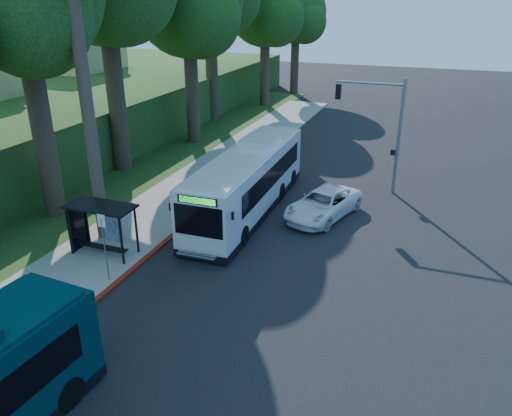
% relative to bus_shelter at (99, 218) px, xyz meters
% --- Properties ---
extents(ground, '(140.00, 140.00, 0.00)m').
position_rel_bus_shelter_xyz_m(ground, '(7.26, 2.86, -1.81)').
color(ground, black).
rests_on(ground, ground).
extents(sidewalk, '(4.50, 70.00, 0.12)m').
position_rel_bus_shelter_xyz_m(sidewalk, '(-0.04, 2.86, -1.75)').
color(sidewalk, gray).
rests_on(sidewalk, ground).
extents(red_curb, '(0.25, 30.00, 0.13)m').
position_rel_bus_shelter_xyz_m(red_curb, '(2.26, -1.14, -1.74)').
color(red_curb, maroon).
rests_on(red_curb, ground).
extents(grass_verge, '(8.00, 70.00, 0.06)m').
position_rel_bus_shelter_xyz_m(grass_verge, '(-5.74, 7.86, -1.78)').
color(grass_verge, '#234719').
rests_on(grass_verge, ground).
extents(bus_shelter, '(3.20, 1.51, 2.55)m').
position_rel_bus_shelter_xyz_m(bus_shelter, '(0.00, 0.00, 0.00)').
color(bus_shelter, black).
rests_on(bus_shelter, ground).
extents(stop_sign_pole, '(0.35, 0.06, 3.17)m').
position_rel_bus_shelter_xyz_m(stop_sign_pole, '(1.86, -2.14, 0.28)').
color(stop_sign_pole, gray).
rests_on(stop_sign_pole, ground).
extents(traffic_signal_pole, '(4.10, 0.30, 7.00)m').
position_rel_bus_shelter_xyz_m(traffic_signal_pole, '(11.04, 12.86, 2.62)').
color(traffic_signal_pole, gray).
rests_on(traffic_signal_pole, ground).
extents(hillside_backdrop, '(24.00, 60.00, 8.80)m').
position_rel_bus_shelter_xyz_m(hillside_backdrop, '(-19.04, 17.96, 0.63)').
color(hillside_backdrop, '#234719').
rests_on(hillside_backdrop, ground).
extents(tree_2, '(8.82, 8.40, 15.12)m').
position_rel_bus_shelter_xyz_m(tree_2, '(-4.64, 18.84, 8.67)').
color(tree_2, '#382B1E').
rests_on(tree_2, ground).
extents(tree_4, '(8.40, 8.00, 14.14)m').
position_rel_bus_shelter_xyz_m(tree_4, '(-4.14, 34.84, 7.92)').
color(tree_4, '#382B1E').
rests_on(tree_4, ground).
extents(tree_5, '(7.35, 7.00, 12.86)m').
position_rel_bus_shelter_xyz_m(tree_5, '(-3.16, 42.84, 7.16)').
color(tree_5, '#382B1E').
rests_on(tree_5, ground).
extents(white_bus, '(2.94, 12.73, 3.78)m').
position_rel_bus_shelter_xyz_m(white_bus, '(4.65, 7.16, 0.04)').
color(white_bus, silver).
rests_on(white_bus, ground).
extents(pickup, '(3.90, 5.86, 1.49)m').
position_rel_bus_shelter_xyz_m(pickup, '(8.81, 7.78, -1.06)').
color(pickup, white).
rests_on(pickup, ground).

